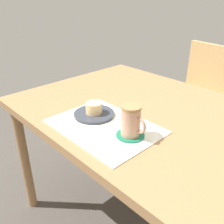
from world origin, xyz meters
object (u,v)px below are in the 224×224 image
Objects in this scene: wooden_chair at (196,97)px; pastry_plate at (94,114)px; dining_table at (139,122)px; coffee_mug at (131,121)px; pastry at (94,108)px.

wooden_chair reaches higher than pastry_plate.
dining_table is 9.62× the size of coffee_mug.
pastry_plate is (0.06, -1.01, 0.24)m from wooden_chair.
coffee_mug is (0.14, -0.21, 0.14)m from dining_table.
coffee_mug is at bearing -1.94° from pastry.
dining_table is 16.16× the size of pastry.
wooden_chair is 4.98× the size of pastry_plate.
wooden_chair is at bearing 105.38° from coffee_mug.
dining_table is at bearing 70.66° from pastry.
dining_table is 0.24m from pastry_plate.
wooden_chair is at bearing 93.64° from pastry_plate.
pastry is 0.60× the size of coffee_mug.
pastry is at bearing -109.34° from dining_table.
pastry is at bearing 180.00° from pastry_plate.
coffee_mug reaches higher than dining_table.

